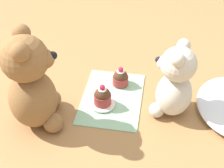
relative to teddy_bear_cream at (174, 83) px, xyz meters
The scene contains 7 objects.
ground_plane 0.20m from the teddy_bear_cream, 96.93° to the right, with size 4.00×4.00×0.00m, color #9E7042.
knitted_placemat 0.20m from the teddy_bear_cream, 96.93° to the right, with size 0.25×0.18×0.01m, color #8EBC99.
teddy_bear_cream is the anchor object (origin of this frame).
teddy_bear_tan 0.37m from the teddy_bear_cream, 74.69° to the right, with size 0.18×0.17×0.27m.
cupcake_near_cream_bear 0.19m from the teddy_bear_cream, 119.12° to the right, with size 0.05×0.05×0.06m.
saucer_plate 0.21m from the teddy_bear_cream, 85.71° to the right, with size 0.07×0.07×0.01m, color white.
cupcake_near_tan_bear 0.20m from the teddy_bear_cream, 85.71° to the right, with size 0.05×0.05×0.07m.
Camera 1 is at (0.68, 0.11, 0.63)m, focal length 50.00 mm.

